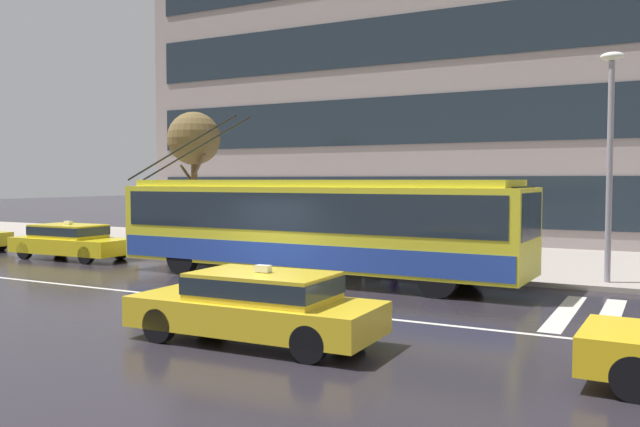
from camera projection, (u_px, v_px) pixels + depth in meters
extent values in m
plane|color=#26222A|center=(241.00, 293.00, 16.89)|extent=(160.00, 160.00, 0.00)
cube|color=gray|center=(383.00, 253.00, 25.27)|extent=(80.00, 10.00, 0.14)
cube|color=beige|center=(565.00, 312.00, 14.38)|extent=(0.44, 4.40, 0.01)
cube|color=beige|center=(610.00, 316.00, 13.96)|extent=(0.44, 4.40, 0.01)
cube|color=silver|center=(212.00, 300.00, 15.84)|extent=(72.00, 0.14, 0.01)
cube|color=yellow|center=(312.00, 226.00, 19.14)|extent=(12.47, 2.86, 2.28)
cube|color=yellow|center=(312.00, 183.00, 19.07)|extent=(11.72, 2.59, 0.20)
cube|color=#1E2833|center=(312.00, 210.00, 19.11)|extent=(11.97, 2.88, 1.05)
cube|color=#2645A3|center=(312.00, 251.00, 19.17)|extent=(12.34, 2.89, 0.64)
cube|color=#1E2833|center=(530.00, 216.00, 16.08)|extent=(0.18, 2.23, 1.14)
cube|color=black|center=(524.00, 192.00, 16.12)|extent=(0.21, 1.93, 0.28)
cylinder|color=black|center=(193.00, 150.00, 21.66)|extent=(4.54, 0.18, 2.00)
cylinder|color=black|center=(179.00, 149.00, 21.05)|extent=(4.54, 0.18, 2.00)
cylinder|color=black|center=(465.00, 266.00, 18.08)|extent=(1.05, 0.33, 1.04)
cylinder|color=black|center=(438.00, 277.00, 16.14)|extent=(1.05, 0.33, 1.04)
cylinder|color=black|center=(227.00, 251.00, 22.11)|extent=(1.05, 0.33, 1.04)
cylinder|color=black|center=(182.00, 257.00, 20.18)|extent=(1.05, 0.33, 1.04)
cube|color=yellow|center=(254.00, 314.00, 11.74)|extent=(4.60, 1.89, 0.55)
cube|color=yellow|center=(263.00, 286.00, 11.64)|extent=(2.50, 1.58, 0.48)
cube|color=#1E2833|center=(263.00, 285.00, 11.64)|extent=(2.55, 1.60, 0.31)
cube|color=silver|center=(263.00, 269.00, 11.62)|extent=(0.28, 0.17, 0.12)
cylinder|color=black|center=(159.00, 325.00, 11.73)|extent=(0.63, 0.22, 0.62)
cylinder|color=black|center=(211.00, 310.00, 13.12)|extent=(0.63, 0.22, 0.62)
cylinder|color=black|center=(309.00, 344.00, 10.38)|extent=(0.63, 0.22, 0.62)
cylinder|color=black|center=(349.00, 324.00, 11.78)|extent=(0.63, 0.22, 0.62)
cylinder|color=black|center=(635.00, 378.00, 8.58)|extent=(0.62, 0.21, 0.62)
cube|color=yellow|center=(72.00, 245.00, 24.04)|extent=(4.72, 1.86, 0.55)
cube|color=yellow|center=(68.00, 231.00, 24.10)|extent=(2.56, 1.58, 0.48)
cube|color=#1E2833|center=(68.00, 230.00, 24.10)|extent=(2.60, 1.60, 0.31)
cube|color=silver|center=(68.00, 223.00, 24.09)|extent=(0.28, 0.16, 0.12)
cylinder|color=black|center=(120.00, 251.00, 24.05)|extent=(0.62, 0.21, 0.62)
cylinder|color=black|center=(86.00, 255.00, 22.63)|extent=(0.62, 0.21, 0.62)
cylinder|color=black|center=(60.00, 247.00, 25.47)|extent=(0.62, 0.21, 0.62)
cylinder|color=black|center=(25.00, 251.00, 24.05)|extent=(0.62, 0.21, 0.62)
cylinder|color=black|center=(1.00, 243.00, 27.04)|extent=(0.63, 0.22, 0.62)
cylinder|color=gray|center=(363.00, 228.00, 20.84)|extent=(0.08, 0.08, 2.49)
cylinder|color=gray|center=(277.00, 224.00, 22.36)|extent=(0.08, 0.08, 2.49)
cylinder|color=gray|center=(381.00, 225.00, 22.13)|extent=(0.08, 0.08, 2.49)
cylinder|color=gray|center=(298.00, 222.00, 23.65)|extent=(0.08, 0.08, 2.49)
cube|color=#99ADB2|center=(338.00, 222.00, 22.89)|extent=(3.07, 0.04, 1.99)
cube|color=#B2B2B7|center=(329.00, 187.00, 22.18)|extent=(3.53, 1.77, 0.08)
cube|color=brown|center=(334.00, 247.00, 22.61)|extent=(2.26, 0.36, 0.08)
cylinder|color=navy|center=(392.00, 254.00, 20.78)|extent=(0.14, 0.14, 0.82)
cylinder|color=navy|center=(396.00, 254.00, 20.86)|extent=(0.14, 0.14, 0.82)
cylinder|color=#3B3E2E|center=(394.00, 232.00, 20.78)|extent=(0.50, 0.50, 0.57)
sphere|color=tan|center=(394.00, 220.00, 20.76)|extent=(0.22, 0.22, 0.22)
cone|color=red|center=(398.00, 210.00, 20.80)|extent=(1.13, 1.13, 0.28)
cylinder|color=#333333|center=(398.00, 227.00, 20.83)|extent=(0.02, 0.02, 0.75)
cylinder|color=navy|center=(423.00, 257.00, 20.13)|extent=(0.14, 0.14, 0.81)
cylinder|color=navy|center=(426.00, 257.00, 19.98)|extent=(0.14, 0.14, 0.81)
cylinder|color=#4B4550|center=(424.00, 235.00, 20.02)|extent=(0.51, 0.51, 0.56)
sphere|color=tan|center=(424.00, 222.00, 20.00)|extent=(0.23, 0.23, 0.23)
cylinder|color=navy|center=(268.00, 249.00, 22.57)|extent=(0.14, 0.14, 0.79)
cylinder|color=navy|center=(273.00, 249.00, 22.61)|extent=(0.14, 0.14, 0.79)
cylinder|color=navy|center=(271.00, 229.00, 22.56)|extent=(0.51, 0.51, 0.59)
sphere|color=tan|center=(271.00, 217.00, 22.53)|extent=(0.22, 0.22, 0.22)
cone|color=#334D98|center=(267.00, 209.00, 22.49)|extent=(1.34, 1.34, 0.27)
cylinder|color=#333333|center=(267.00, 223.00, 22.52)|extent=(0.02, 0.02, 0.75)
cylinder|color=#4F4F4F|center=(308.00, 248.00, 22.61)|extent=(0.14, 0.14, 0.80)
cylinder|color=#4F4F4F|center=(311.00, 249.00, 22.50)|extent=(0.14, 0.14, 0.80)
cylinder|color=gray|center=(310.00, 228.00, 22.52)|extent=(0.46, 0.46, 0.60)
sphere|color=#E3AF61|center=(309.00, 217.00, 22.50)|extent=(0.20, 0.20, 0.20)
cylinder|color=gray|center=(610.00, 172.00, 17.59)|extent=(0.16, 0.16, 5.91)
ellipsoid|color=silver|center=(612.00, 56.00, 17.43)|extent=(0.60, 0.32, 0.24)
cylinder|color=brown|center=(195.00, 201.00, 26.51)|extent=(0.25, 0.25, 3.82)
cylinder|color=brown|center=(199.00, 165.00, 26.00)|extent=(1.02, 0.65, 0.88)
cylinder|color=brown|center=(194.00, 166.00, 26.75)|extent=(0.57, 0.63, 0.92)
cylinder|color=brown|center=(188.00, 175.00, 26.68)|extent=(0.86, 0.22, 0.87)
cylinder|color=brown|center=(195.00, 179.00, 26.81)|extent=(0.54, 0.70, 0.86)
cylinder|color=brown|center=(189.00, 155.00, 26.74)|extent=(0.87, 0.47, 0.84)
sphere|color=brown|center=(194.00, 138.00, 26.38)|extent=(2.12, 2.12, 2.12)
cube|color=gray|center=(428.00, 27.00, 33.82)|extent=(27.56, 10.15, 21.53)
cube|color=#1E2833|center=(390.00, 200.00, 29.77)|extent=(25.90, 0.06, 2.15)
cube|color=#1E2833|center=(390.00, 121.00, 29.59)|extent=(25.90, 0.06, 2.15)
cube|color=#1E2833|center=(391.00, 40.00, 29.41)|extent=(25.90, 0.06, 2.15)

